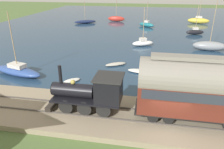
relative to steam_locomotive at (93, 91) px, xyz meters
The scene contains 17 objects.
ground_plane 5.94m from the steam_locomotive, 102.22° to the right, with size 200.00×200.00×0.00m, color #516B38.
harbor_water 43.63m from the steam_locomotive, ahead, with size 80.00×80.00×0.01m.
rail_embankment 5.74m from the steam_locomotive, 90.00° to the right, with size 5.87×56.00×0.54m.
steam_locomotive is the anchor object (origin of this frame).
passenger_coach 7.42m from the steam_locomotive, 90.00° to the right, with size 2.62×8.50×4.70m.
sailboat_black 33.77m from the steam_locomotive, 21.44° to the right, with size 1.77×3.61×5.64m.
sailboat_teal 38.07m from the steam_locomotive, ahead, with size 3.29×4.00×5.63m.
sailboat_red 44.73m from the steam_locomotive, ahead, with size 1.10×4.43×6.87m.
sailboat_white 21.29m from the steam_locomotive, ahead, with size 2.68×3.74×6.02m.
sailboat_yellow 47.32m from the steam_locomotive, 18.77° to the right, with size 2.01×5.27×8.75m.
sailboat_blue 12.25m from the steam_locomotive, 58.61° to the left, with size 3.26×6.47×6.87m.
sailboat_navy 41.83m from the steam_locomotive, 17.75° to the left, with size 3.92×5.50×5.31m.
sailboat_gray 23.89m from the steam_locomotive, 31.93° to the right, with size 1.88×4.88×8.45m.
rowboat_far_out 13.88m from the steam_locomotive, 52.81° to the right, with size 2.03×3.01×0.52m.
rowboat_off_pier 7.15m from the steam_locomotive, 34.59° to the left, with size 1.82×1.83×0.31m.
rowboat_mid_harbor 11.38m from the steam_locomotive, ahead, with size 2.04×2.70×0.39m.
rowboat_near_shore 10.15m from the steam_locomotive, 17.29° to the right, with size 1.45×3.04×0.33m.
Camera 1 is at (-12.65, 1.49, 9.52)m, focal length 35.00 mm.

